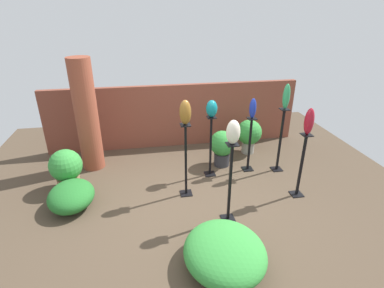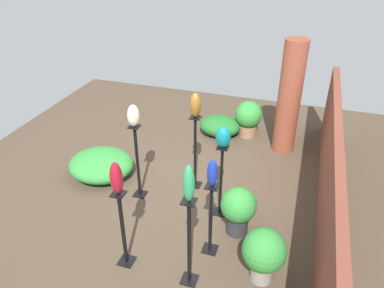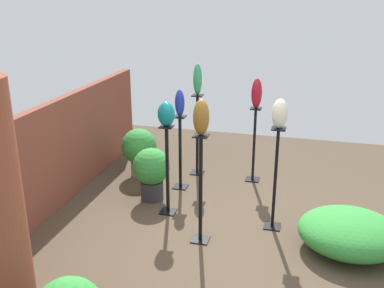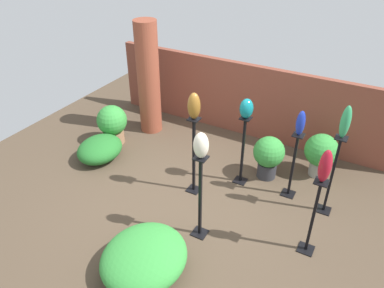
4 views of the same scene
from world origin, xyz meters
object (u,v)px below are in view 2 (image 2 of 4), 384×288
at_px(pedestal_teal, 221,184).
at_px(art_vase_jade, 189,183).
at_px(pedestal_jade, 189,246).
at_px(art_vase_bronze, 195,105).
at_px(potted_plant_mid_right, 248,117).
at_px(pedestal_ivory, 138,165).
at_px(pedestal_ruby, 123,232).
at_px(art_vase_cobalt, 212,173).
at_px(art_vase_ivory, 133,116).
at_px(pedestal_cobalt, 211,222).
at_px(art_vase_ruby, 116,178).
at_px(pedestal_bronze, 195,156).
at_px(brick_pillar, 289,98).
at_px(potted_plant_back_center, 264,253).
at_px(art_vase_teal, 223,137).
at_px(potted_plant_front_left, 238,208).

xyz_separation_m(pedestal_teal, art_vase_jade, (1.35, -0.05, 0.95)).
height_order(pedestal_jade, art_vase_bronze, art_vase_bronze).
xyz_separation_m(art_vase_bronze, potted_plant_mid_right, (-2.01, 0.52, -1.07)).
height_order(pedestal_ivory, pedestal_ruby, pedestal_ivory).
xyz_separation_m(art_vase_cobalt, art_vase_ivory, (-0.81, -1.41, 0.17)).
relative_size(art_vase_bronze, art_vase_jade, 0.85).
distance_m(pedestal_ivory, potted_plant_mid_right, 2.85).
height_order(pedestal_cobalt, pedestal_ivory, pedestal_ivory).
bearing_deg(art_vase_bronze, art_vase_cobalt, 25.27).
height_order(pedestal_jade, art_vase_jade, art_vase_jade).
height_order(pedestal_teal, art_vase_ruby, art_vase_ruby).
distance_m(pedestal_bronze, potted_plant_mid_right, 2.08).
relative_size(art_vase_ivory, art_vase_jade, 0.73).
bearing_deg(pedestal_ivory, pedestal_teal, 88.66).
bearing_deg(potted_plant_mid_right, art_vase_jade, 0.07).
bearing_deg(potted_plant_mid_right, art_vase_cobalt, 1.93).
distance_m(brick_pillar, pedestal_jade, 3.69).
height_order(pedestal_jade, art_vase_ruby, art_vase_ruby).
height_order(pedestal_bronze, art_vase_ivory, art_vase_ivory).
xyz_separation_m(pedestal_ivory, art_vase_bronze, (-0.52, 0.78, 0.90)).
relative_size(art_vase_cobalt, art_vase_bronze, 0.95).
bearing_deg(brick_pillar, art_vase_jade, -11.97).
relative_size(brick_pillar, art_vase_ivory, 6.37).
bearing_deg(art_vase_jade, pedestal_cobalt, 169.23).
xyz_separation_m(art_vase_ruby, potted_plant_mid_right, (-3.88, 0.87, -0.93)).
bearing_deg(pedestal_jade, potted_plant_back_center, 109.99).
distance_m(art_vase_teal, art_vase_jade, 1.36).
bearing_deg(pedestal_teal, art_vase_ivory, -91.34).
xyz_separation_m(art_vase_ivory, potted_plant_back_center, (1.07, 2.14, -0.99)).
relative_size(pedestal_bronze, art_vase_bronze, 3.26).
bearing_deg(pedestal_ruby, pedestal_cobalt, 118.53).
height_order(pedestal_bronze, art_vase_jade, art_vase_jade).
relative_size(pedestal_bronze, art_vase_jade, 2.78).
xyz_separation_m(art_vase_cobalt, art_vase_bronze, (-1.33, -0.63, 0.21)).
bearing_deg(pedestal_bronze, art_vase_bronze, 0.00).
relative_size(pedestal_ivory, art_vase_teal, 4.18).
bearing_deg(potted_plant_front_left, potted_plant_back_center, 32.49).
distance_m(brick_pillar, art_vase_bronze, 2.15).
bearing_deg(pedestal_teal, potted_plant_front_left, 46.13).
xyz_separation_m(art_vase_teal, art_vase_ivory, (-0.03, -1.35, 0.11)).
bearing_deg(art_vase_jade, art_vase_ruby, -92.08).
bearing_deg(art_vase_teal, art_vase_bronze, -134.22).
xyz_separation_m(pedestal_ruby, art_vase_jade, (0.03, 0.88, 0.98)).
xyz_separation_m(art_vase_teal, art_vase_jade, (1.35, -0.05, 0.16)).
distance_m(art_vase_teal, art_vase_cobalt, 0.79).
bearing_deg(pedestal_ruby, potted_plant_mid_right, 167.34).
distance_m(brick_pillar, pedestal_bronze, 2.17).
height_order(pedestal_teal, potted_plant_front_left, pedestal_teal).
relative_size(art_vase_teal, potted_plant_back_center, 0.40).
bearing_deg(pedestal_ivory, art_vase_teal, 88.66).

